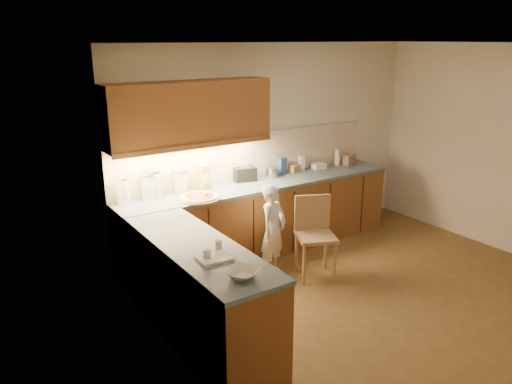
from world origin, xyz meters
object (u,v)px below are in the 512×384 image
at_px(pizza_on_board, 200,197).
at_px(child, 273,231).
at_px(wooden_chair, 314,230).
at_px(toaster, 245,174).
at_px(oil_jug, 204,177).

height_order(pizza_on_board, child, pizza_on_board).
height_order(child, wooden_chair, child).
bearing_deg(pizza_on_board, toaster, 22.89).
height_order(pizza_on_board, oil_jug, oil_jug).
height_order(pizza_on_board, wooden_chair, pizza_on_board).
bearing_deg(pizza_on_board, child, -35.20).
distance_m(wooden_chair, toaster, 1.19).
distance_m(child, toaster, 0.95).
relative_size(child, wooden_chair, 1.17).
xyz_separation_m(pizza_on_board, toaster, (0.82, 0.35, 0.07)).
relative_size(oil_jug, toaster, 1.18).
bearing_deg(pizza_on_board, wooden_chair, -33.44).
bearing_deg(oil_jug, wooden_chair, -48.87).
distance_m(wooden_chair, oil_jug, 1.44).
height_order(oil_jug, toaster, oil_jug).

